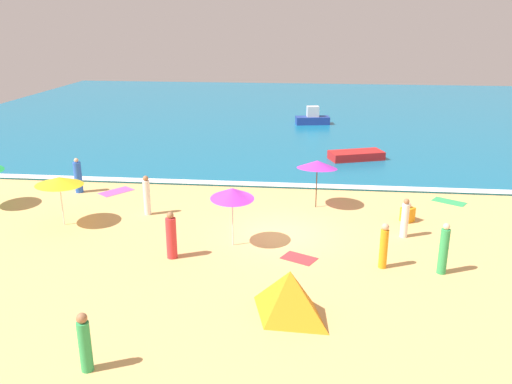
% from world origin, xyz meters
% --- Properties ---
extents(ground_plane, '(60.00, 60.00, 0.00)m').
position_xyz_m(ground_plane, '(0.00, 0.00, 0.00)').
color(ground_plane, '#E5B26B').
extents(ocean_water, '(60.00, 44.00, 0.10)m').
position_xyz_m(ocean_water, '(0.00, 28.00, 0.05)').
color(ocean_water, '#146B93').
rests_on(ocean_water, ground_plane).
extents(wave_breaker_foam, '(57.00, 0.70, 0.01)m').
position_xyz_m(wave_breaker_foam, '(0.00, 6.30, 0.10)').
color(wave_breaker_foam, white).
rests_on(wave_breaker_foam, ocean_water).
extents(beach_umbrella_0, '(2.73, 2.72, 2.16)m').
position_xyz_m(beach_umbrella_0, '(-9.31, -0.02, 1.96)').
color(beach_umbrella_0, silver).
rests_on(beach_umbrella_0, ground_plane).
extents(beach_umbrella_2, '(2.19, 2.21, 2.33)m').
position_xyz_m(beach_umbrella_2, '(1.39, 3.34, 2.06)').
color(beach_umbrella_2, '#4C3823').
rests_on(beach_umbrella_2, ground_plane).
extents(beach_umbrella_5, '(2.13, 2.14, 2.40)m').
position_xyz_m(beach_umbrella_5, '(-1.81, -1.36, 2.13)').
color(beach_umbrella_5, silver).
rests_on(beach_umbrella_5, ground_plane).
extents(beach_tent, '(2.64, 2.55, 1.46)m').
position_xyz_m(beach_tent, '(0.62, -6.24, 0.73)').
color(beach_tent, orange).
rests_on(beach_tent, ground_plane).
extents(beachgoer_0, '(0.67, 0.67, 0.86)m').
position_xyz_m(beachgoer_0, '(5.35, 1.96, 0.36)').
color(beachgoer_0, orange).
rests_on(beachgoer_0, ground_plane).
extents(beachgoer_2, '(0.51, 0.51, 1.80)m').
position_xyz_m(beachgoer_2, '(-3.88, -2.70, 0.84)').
color(beachgoer_2, red).
rests_on(beachgoer_2, ground_plane).
extents(beachgoer_3, '(0.42, 0.42, 1.82)m').
position_xyz_m(beachgoer_3, '(-6.12, 1.57, 0.88)').
color(beachgoer_3, white).
rests_on(beachgoer_3, ground_plane).
extents(beachgoer_4, '(0.42, 0.42, 1.63)m').
position_xyz_m(beachgoer_4, '(4.92, 0.19, 0.78)').
color(beachgoer_4, white).
rests_on(beachgoer_4, ground_plane).
extents(beachgoer_5, '(0.44, 0.44, 1.86)m').
position_xyz_m(beachgoer_5, '(5.73, -2.93, 0.88)').
color(beachgoer_5, green).
rests_on(beachgoer_5, ground_plane).
extents(beachgoer_6, '(0.34, 0.34, 1.63)m').
position_xyz_m(beachgoer_6, '(-4.33, -9.36, 0.79)').
color(beachgoer_6, green).
rests_on(beachgoer_6, ground_plane).
extents(beachgoer_7, '(0.37, 0.37, 1.68)m').
position_xyz_m(beachgoer_7, '(3.75, -2.71, 0.83)').
color(beachgoer_7, orange).
rests_on(beachgoer_7, ground_plane).
extents(beachgoer_8, '(0.49, 0.49, 1.78)m').
position_xyz_m(beachgoer_8, '(-10.51, 4.28, 0.82)').
color(beachgoer_8, blue).
rests_on(beachgoer_8, ground_plane).
extents(beach_towel_2, '(1.45, 1.26, 0.01)m').
position_xyz_m(beach_towel_2, '(0.79, -2.29, 0.01)').
color(beach_towel_2, red).
rests_on(beach_towel_2, ground_plane).
extents(beach_towel_3, '(1.69, 1.84, 0.01)m').
position_xyz_m(beach_towel_3, '(-8.69, 4.55, 0.01)').
color(beach_towel_3, '#D84CA5').
rests_on(beach_towel_3, ground_plane).
extents(beach_towel_4, '(1.69, 1.46, 0.01)m').
position_xyz_m(beach_towel_4, '(7.78, 4.75, 0.01)').
color(beach_towel_4, green).
rests_on(beach_towel_4, ground_plane).
extents(small_boat_0, '(3.53, 2.40, 0.50)m').
position_xyz_m(small_boat_0, '(3.85, 11.96, 0.35)').
color(small_boat_0, red).
rests_on(small_boat_0, ocean_water).
extents(small_boat_1, '(2.83, 1.54, 1.45)m').
position_xyz_m(small_boat_1, '(1.11, 22.86, 0.57)').
color(small_boat_1, navy).
rests_on(small_boat_1, ocean_water).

